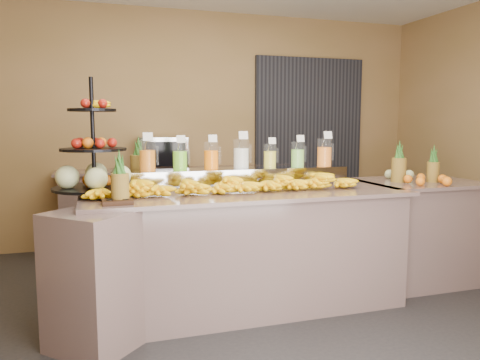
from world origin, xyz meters
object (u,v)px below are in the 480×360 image
right_fruit_pile (421,175)px  condiment_caddy (117,202)px  oven_warmer (163,153)px  fruit_stand (100,165)px  banana_heap (229,183)px  pitcher_tray (241,177)px

right_fruit_pile → condiment_caddy: bearing=-173.3°
right_fruit_pile → oven_warmer: 2.81m
fruit_stand → oven_warmer: fruit_stand is taller
oven_warmer → condiment_caddy: bearing=-98.6°
condiment_caddy → right_fruit_pile: 2.63m
banana_heap → condiment_caddy: (-0.85, -0.28, -0.06)m
condiment_caddy → right_fruit_pile: bearing=6.7°
fruit_stand → oven_warmer: (0.73, 1.81, -0.04)m
pitcher_tray → oven_warmer: oven_warmer is taller
banana_heap → right_fruit_pile: bearing=0.8°
pitcher_tray → fruit_stand: size_ratio=2.15×
fruit_stand → oven_warmer: bearing=60.0°
banana_heap → oven_warmer: oven_warmer is taller
pitcher_tray → condiment_caddy: (-1.05, -0.63, -0.06)m
fruit_stand → pitcher_tray: bearing=-1.0°
condiment_caddy → fruit_stand: bearing=101.1°
banana_heap → fruit_stand: (-0.94, 0.21, 0.15)m
right_fruit_pile → fruit_stand: bearing=176.1°
pitcher_tray → fruit_stand: 1.16m
pitcher_tray → condiment_caddy: bearing=-149.1°
fruit_stand → right_fruit_pile: (2.71, -0.18, -0.15)m
pitcher_tray → banana_heap: (-0.21, -0.35, -0.00)m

